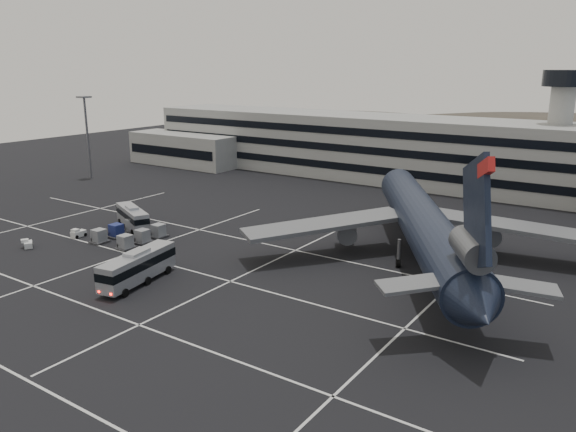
% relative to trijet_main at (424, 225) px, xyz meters
% --- Properties ---
extents(ground, '(260.00, 260.00, 0.00)m').
position_rel_trijet_main_xyz_m(ground, '(-28.43, -22.69, -5.25)').
color(ground, black).
rests_on(ground, ground).
extents(lane_markings, '(90.00, 55.62, 0.01)m').
position_rel_trijet_main_xyz_m(lane_markings, '(-27.48, -21.97, -5.24)').
color(lane_markings, silver).
rests_on(lane_markings, ground).
extents(terminal, '(125.00, 26.00, 24.00)m').
position_rel_trijet_main_xyz_m(terminal, '(-31.38, 48.45, 1.68)').
color(terminal, gray).
rests_on(terminal, ground).
extents(hills, '(352.00, 180.00, 44.00)m').
position_rel_trijet_main_xyz_m(hills, '(-10.44, 147.31, -17.32)').
color(hills, '#38332B').
rests_on(hills, ground).
extents(lightpole_left, '(2.40, 2.40, 18.28)m').
position_rel_trijet_main_xyz_m(lightpole_left, '(-83.43, 12.31, 6.57)').
color(lightpole_left, slate).
rests_on(lightpole_left, ground).
extents(trijet_main, '(41.55, 51.99, 18.08)m').
position_rel_trijet_main_xyz_m(trijet_main, '(0.00, 0.00, 0.00)').
color(trijet_main, black).
rests_on(trijet_main, ground).
extents(bus_near, '(4.55, 11.63, 4.01)m').
position_rel_trijet_main_xyz_m(bus_near, '(-24.99, -25.15, -3.06)').
color(bus_near, '#95979D').
rests_on(bus_near, ground).
extents(bus_far, '(10.22, 6.39, 3.59)m').
position_rel_trijet_main_xyz_m(bus_far, '(-43.54, -9.96, -3.29)').
color(bus_far, '#95979D').
rests_on(bus_far, ground).
extents(tug_a, '(1.31, 2.12, 1.33)m').
position_rel_trijet_main_xyz_m(tug_a, '(-46.67, -17.73, -4.66)').
color(tug_a, silver).
rests_on(tug_a, ground).
extents(tug_b, '(2.25, 1.98, 1.25)m').
position_rel_trijet_main_xyz_m(tug_b, '(-48.00, -24.89, -4.70)').
color(tug_b, silver).
rests_on(tug_b, ground).
extents(uld_cluster, '(7.85, 9.18, 2.00)m').
position_rel_trijet_main_xyz_m(uld_cluster, '(-39.24, -14.35, -4.27)').
color(uld_cluster, '#2D2D30').
rests_on(uld_cluster, ground).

